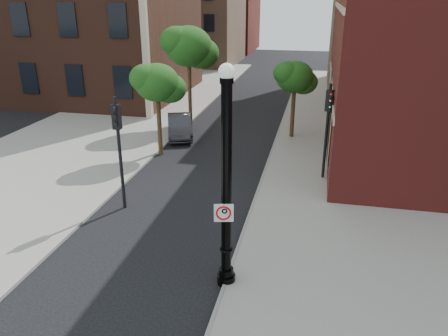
% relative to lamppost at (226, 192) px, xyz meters
% --- Properties ---
extents(ground, '(120.00, 120.00, 0.00)m').
position_rel_lamppost_xyz_m(ground, '(-2.05, -0.01, -3.00)').
color(ground, black).
rests_on(ground, ground).
extents(sidewalk_right, '(8.00, 60.00, 0.12)m').
position_rel_lamppost_xyz_m(sidewalk_right, '(3.95, 9.99, -2.94)').
color(sidewalk_right, gray).
rests_on(sidewalk_right, ground).
extents(sidewalk_left, '(10.00, 50.00, 0.12)m').
position_rel_lamppost_xyz_m(sidewalk_left, '(-11.05, 17.99, -2.94)').
color(sidewalk_left, gray).
rests_on(sidewalk_left, ground).
extents(curb_edge, '(0.10, 60.00, 0.14)m').
position_rel_lamppost_xyz_m(curb_edge, '(0.00, 9.99, -2.93)').
color(curb_edge, gray).
rests_on(curb_edge, ground).
extents(bg_building_tan_a, '(12.00, 12.00, 12.00)m').
position_rel_lamppost_xyz_m(bg_building_tan_a, '(-14.05, 43.99, 3.00)').
color(bg_building_tan_a, '#926A4F').
rests_on(bg_building_tan_a, ground).
extents(bg_building_red, '(12.00, 12.00, 10.00)m').
position_rel_lamppost_xyz_m(bg_building_red, '(-14.05, 57.99, 2.00)').
color(bg_building_red, maroon).
rests_on(bg_building_red, ground).
extents(lamppost, '(0.55, 0.55, 6.50)m').
position_rel_lamppost_xyz_m(lamppost, '(0.00, 0.00, 0.00)').
color(lamppost, black).
rests_on(lamppost, ground).
extents(no_parking_sign, '(0.54, 0.15, 0.55)m').
position_rel_lamppost_xyz_m(no_parking_sign, '(-0.04, -0.16, -0.56)').
color(no_parking_sign, white).
rests_on(no_parking_sign, ground).
extents(parked_car, '(2.66, 4.25, 1.32)m').
position_rel_lamppost_xyz_m(parked_car, '(-5.80, 13.65, -2.34)').
color(parked_car, '#2A2B2F').
rests_on(parked_car, ground).
extents(traffic_signal_left, '(0.29, 0.37, 4.55)m').
position_rel_lamppost_xyz_m(traffic_signal_left, '(-5.08, 4.00, 0.07)').
color(traffic_signal_left, black).
rests_on(traffic_signal_left, ground).
extents(traffic_signal_right, '(0.35, 0.40, 4.50)m').
position_rel_lamppost_xyz_m(traffic_signal_right, '(2.76, 8.70, 0.03)').
color(traffic_signal_right, black).
rests_on(traffic_signal_right, ground).
extents(utility_pole, '(0.10, 0.10, 4.98)m').
position_rel_lamppost_xyz_m(utility_pole, '(2.74, 9.48, -0.51)').
color(utility_pole, '#999999').
rests_on(utility_pole, ground).
extents(street_tree_a, '(2.70, 2.44, 4.87)m').
position_rel_lamppost_xyz_m(street_tree_a, '(-5.80, 10.39, 0.83)').
color(street_tree_a, '#312213').
rests_on(street_tree_a, ground).
extents(street_tree_b, '(3.50, 3.16, 6.31)m').
position_rel_lamppost_xyz_m(street_tree_b, '(-5.90, 16.46, 1.98)').
color(street_tree_b, '#312213').
rests_on(street_tree_b, ground).
extents(street_tree_c, '(2.55, 2.30, 4.59)m').
position_rel_lamppost_xyz_m(street_tree_c, '(0.88, 14.83, 0.61)').
color(street_tree_c, '#312213').
rests_on(street_tree_c, ground).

